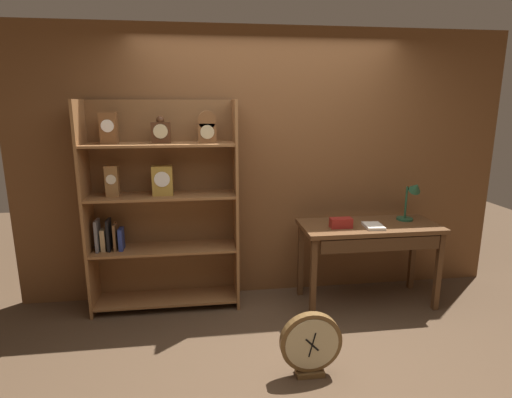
% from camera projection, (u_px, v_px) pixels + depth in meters
% --- Properties ---
extents(ground_plane, '(10.00, 10.00, 0.00)m').
position_uv_depth(ground_plane, '(294.00, 366.00, 3.03)').
color(ground_plane, '#4C3826').
extents(back_wood_panel, '(4.80, 0.05, 2.60)m').
position_uv_depth(back_wood_panel, '(267.00, 166.00, 4.02)').
color(back_wood_panel, brown).
rests_on(back_wood_panel, ground).
extents(bookshelf, '(1.35, 0.37, 1.93)m').
position_uv_depth(bookshelf, '(161.00, 205.00, 3.76)').
color(bookshelf, brown).
rests_on(bookshelf, ground).
extents(workbench, '(1.29, 0.57, 0.79)m').
position_uv_depth(workbench, '(370.00, 235.00, 3.85)').
color(workbench, brown).
rests_on(workbench, ground).
extents(desk_lamp, '(0.20, 0.20, 0.40)m').
position_uv_depth(desk_lamp, '(412.00, 197.00, 3.91)').
color(desk_lamp, '#1E472D').
rests_on(desk_lamp, workbench).
extents(toolbox_small, '(0.20, 0.09, 0.09)m').
position_uv_depth(toolbox_small, '(341.00, 223.00, 3.73)').
color(toolbox_small, maroon).
rests_on(toolbox_small, workbench).
extents(open_repair_manual, '(0.18, 0.23, 0.02)m').
position_uv_depth(open_repair_manual, '(373.00, 226.00, 3.74)').
color(open_repair_manual, silver).
rests_on(open_repair_manual, workbench).
extents(round_clock_large, '(0.44, 0.11, 0.48)m').
position_uv_depth(round_clock_large, '(311.00, 344.00, 2.88)').
color(round_clock_large, brown).
rests_on(round_clock_large, ground).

